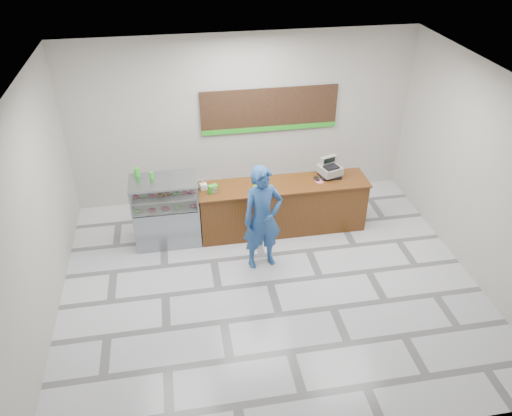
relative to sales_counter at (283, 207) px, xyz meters
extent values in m
plane|color=silver|center=(-0.55, -1.55, -0.52)|extent=(7.00, 7.00, 0.00)
plane|color=beige|center=(-0.55, 1.45, 1.23)|extent=(7.00, 0.00, 7.00)
plane|color=silver|center=(-0.55, -1.55, 2.98)|extent=(7.00, 7.00, 0.00)
cube|color=brown|center=(0.00, 0.00, -0.02)|extent=(3.20, 0.70, 1.00)
cube|color=brown|center=(0.00, 0.00, 0.50)|extent=(3.26, 0.76, 0.03)
cube|color=gray|center=(-2.22, 0.00, -0.12)|extent=(1.20, 0.70, 0.80)
cube|color=white|center=(-2.22, 0.00, 0.53)|extent=(1.20, 0.70, 0.50)
cube|color=gray|center=(-2.22, 0.00, 0.80)|extent=(1.22, 0.72, 0.03)
cube|color=silver|center=(-2.22, 0.00, 0.30)|extent=(1.14, 0.64, 0.02)
cube|color=silver|center=(-2.22, 0.00, 0.54)|extent=(1.14, 0.64, 0.02)
torus|color=#A5EB8B|center=(-2.72, -0.10, 0.34)|extent=(0.15, 0.15, 0.05)
torus|color=#DF6680|center=(-2.47, -0.10, 0.34)|extent=(0.15, 0.15, 0.05)
torus|color=#DF6680|center=(-2.22, -0.10, 0.34)|extent=(0.15, 0.15, 0.05)
torus|color=#A5EB8B|center=(-1.97, -0.10, 0.34)|extent=(0.15, 0.15, 0.05)
torus|color=#DF6680|center=(-1.72, -0.10, 0.34)|extent=(0.15, 0.15, 0.05)
torus|color=#DF6680|center=(-2.72, 0.05, 0.58)|extent=(0.15, 0.15, 0.05)
torus|color=#A5EB8B|center=(-2.58, 0.05, 0.58)|extent=(0.15, 0.15, 0.05)
torus|color=#DF6680|center=(-2.43, 0.05, 0.58)|extent=(0.15, 0.15, 0.05)
torus|color=#AD6B2F|center=(-2.29, 0.05, 0.58)|extent=(0.15, 0.15, 0.05)
torus|color=#AD6B2F|center=(-2.15, 0.05, 0.58)|extent=(0.15, 0.15, 0.05)
torus|color=#A5EB8B|center=(-2.01, 0.05, 0.58)|extent=(0.15, 0.15, 0.05)
torus|color=#DF6680|center=(-1.86, 0.05, 0.58)|extent=(0.15, 0.15, 0.05)
torus|color=#DF6680|center=(-1.72, 0.05, 0.58)|extent=(0.15, 0.15, 0.05)
cube|color=black|center=(0.00, 1.41, 1.43)|extent=(2.80, 0.05, 0.90)
cube|color=green|center=(0.00, 1.38, 1.03)|extent=(2.80, 0.02, 0.10)
cube|color=black|center=(0.94, 0.15, 0.54)|extent=(0.38, 0.38, 0.06)
cube|color=gray|center=(0.94, 0.15, 0.65)|extent=(0.48, 0.50, 0.15)
cube|color=black|center=(0.94, 0.08, 0.74)|extent=(0.31, 0.26, 0.04)
cube|color=gray|center=(0.94, 0.27, 0.80)|extent=(0.34, 0.19, 0.15)
cube|color=black|center=(0.94, 0.22, 0.82)|extent=(0.24, 0.09, 0.09)
cube|color=black|center=(0.66, 0.05, 0.53)|extent=(0.08, 0.15, 0.04)
cube|color=#3FB518|center=(-0.41, -0.13, 0.52)|extent=(0.39, 0.30, 0.02)
cube|color=white|center=(-0.39, -0.13, 0.53)|extent=(0.28, 0.21, 0.00)
cube|color=white|center=(-1.50, 0.07, 0.57)|extent=(0.14, 0.14, 0.11)
cylinder|color=silver|center=(-1.50, 0.05, 0.57)|extent=(0.08, 0.08, 0.12)
cube|color=green|center=(-1.33, -0.08, 0.59)|extent=(0.19, 0.16, 0.15)
cylinder|color=#DF6680|center=(0.70, -0.02, 0.52)|extent=(0.18, 0.18, 0.00)
cylinder|color=green|center=(-2.67, 0.25, 0.89)|extent=(0.10, 0.10, 0.16)
cylinder|color=green|center=(-2.41, 0.11, 0.88)|extent=(0.08, 0.08, 0.12)
imported|color=#264E8D|center=(-0.58, -0.98, 0.46)|extent=(0.78, 0.59, 1.95)
camera|label=1|loc=(-1.90, -7.90, 5.27)|focal=35.00mm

